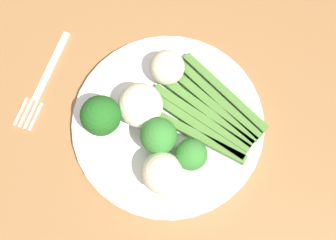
{
  "coord_description": "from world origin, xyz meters",
  "views": [
    {
      "loc": [
        -0.09,
        0.22,
        1.3
      ],
      "look_at": [
        -0.07,
        0.05,
        0.77
      ],
      "focal_mm": 41.97,
      "sensor_mm": 36.0,
      "label": 1
    }
  ],
  "objects_px": {
    "cauliflower_near_fork": "(167,67)",
    "dining_table": "(135,109)",
    "broccoli_back": "(191,155)",
    "asparagus_bundle": "(207,113)",
    "plate": "(168,123)",
    "broccoli_right": "(159,136)",
    "fork": "(44,80)",
    "cauliflower_back_right": "(140,105)",
    "broccoli_front": "(101,116)",
    "cauliflower_edge": "(162,173)"
  },
  "relations": [
    {
      "from": "plate",
      "to": "cauliflower_edge",
      "type": "distance_m",
      "value": 0.09
    },
    {
      "from": "dining_table",
      "to": "fork",
      "type": "height_order",
      "value": "fork"
    },
    {
      "from": "broccoli_back",
      "to": "asparagus_bundle",
      "type": "bearing_deg",
      "value": -102.71
    },
    {
      "from": "broccoli_back",
      "to": "broccoli_front",
      "type": "xyz_separation_m",
      "value": [
        0.13,
        -0.03,
        0.01
      ]
    },
    {
      "from": "cauliflower_near_fork",
      "to": "cauliflower_back_right",
      "type": "height_order",
      "value": "cauliflower_back_right"
    },
    {
      "from": "broccoli_right",
      "to": "cauliflower_edge",
      "type": "relative_size",
      "value": 1.1
    },
    {
      "from": "asparagus_bundle",
      "to": "broccoli_right",
      "type": "height_order",
      "value": "broccoli_right"
    },
    {
      "from": "broccoli_right",
      "to": "broccoli_back",
      "type": "bearing_deg",
      "value": 159.1
    },
    {
      "from": "broccoli_right",
      "to": "broccoli_back",
      "type": "height_order",
      "value": "broccoli_right"
    },
    {
      "from": "plate",
      "to": "broccoli_right",
      "type": "bearing_deg",
      "value": 77.31
    },
    {
      "from": "broccoli_back",
      "to": "cauliflower_near_fork",
      "type": "distance_m",
      "value": 0.13
    },
    {
      "from": "broccoli_back",
      "to": "cauliflower_edge",
      "type": "xyz_separation_m",
      "value": [
        0.03,
        0.03,
        -0.0
      ]
    },
    {
      "from": "broccoli_front",
      "to": "broccoli_right",
      "type": "bearing_deg",
      "value": 168.93
    },
    {
      "from": "broccoli_back",
      "to": "cauliflower_back_right",
      "type": "xyz_separation_m",
      "value": [
        0.08,
        -0.06,
        0.0
      ]
    },
    {
      "from": "asparagus_bundle",
      "to": "broccoli_right",
      "type": "relative_size",
      "value": 2.96
    },
    {
      "from": "asparagus_bundle",
      "to": "broccoli_right",
      "type": "distance_m",
      "value": 0.09
    },
    {
      "from": "broccoli_front",
      "to": "cauliflower_edge",
      "type": "height_order",
      "value": "broccoli_front"
    },
    {
      "from": "broccoli_back",
      "to": "fork",
      "type": "bearing_deg",
      "value": -21.6
    },
    {
      "from": "plate",
      "to": "broccoli_back",
      "type": "relative_size",
      "value": 5.21
    },
    {
      "from": "plate",
      "to": "broccoli_right",
      "type": "relative_size",
      "value": 4.53
    },
    {
      "from": "broccoli_back",
      "to": "fork",
      "type": "xyz_separation_m",
      "value": [
        0.23,
        -0.09,
        -0.04
      ]
    },
    {
      "from": "plate",
      "to": "fork",
      "type": "distance_m",
      "value": 0.2
    },
    {
      "from": "fork",
      "to": "asparagus_bundle",
      "type": "bearing_deg",
      "value": 95.41
    },
    {
      "from": "plate",
      "to": "broccoli_right",
      "type": "height_order",
      "value": "broccoli_right"
    },
    {
      "from": "dining_table",
      "to": "broccoli_right",
      "type": "distance_m",
      "value": 0.19
    },
    {
      "from": "cauliflower_edge",
      "to": "cauliflower_back_right",
      "type": "bearing_deg",
      "value": -64.06
    },
    {
      "from": "broccoli_front",
      "to": "fork",
      "type": "xyz_separation_m",
      "value": [
        0.11,
        -0.06,
        -0.05
      ]
    },
    {
      "from": "broccoli_right",
      "to": "broccoli_back",
      "type": "distance_m",
      "value": 0.05
    },
    {
      "from": "broccoli_front",
      "to": "asparagus_bundle",
      "type": "bearing_deg",
      "value": -165.59
    },
    {
      "from": "plate",
      "to": "cauliflower_near_fork",
      "type": "height_order",
      "value": "cauliflower_near_fork"
    },
    {
      "from": "dining_table",
      "to": "broccoli_front",
      "type": "height_order",
      "value": "broccoli_front"
    },
    {
      "from": "dining_table",
      "to": "asparagus_bundle",
      "type": "relative_size",
      "value": 7.11
    },
    {
      "from": "broccoli_right",
      "to": "cauliflower_back_right",
      "type": "distance_m",
      "value": 0.05
    },
    {
      "from": "cauliflower_near_fork",
      "to": "broccoli_right",
      "type": "bearing_deg",
      "value": 92.25
    },
    {
      "from": "fork",
      "to": "cauliflower_near_fork",
      "type": "bearing_deg",
      "value": 109.92
    },
    {
      "from": "broccoli_right",
      "to": "broccoli_front",
      "type": "height_order",
      "value": "broccoli_front"
    },
    {
      "from": "dining_table",
      "to": "cauliflower_near_fork",
      "type": "relative_size",
      "value": 25.4
    },
    {
      "from": "dining_table",
      "to": "fork",
      "type": "bearing_deg",
      "value": 5.09
    },
    {
      "from": "broccoli_back",
      "to": "cauliflower_edge",
      "type": "distance_m",
      "value": 0.04
    },
    {
      "from": "broccoli_right",
      "to": "cauliflower_near_fork",
      "type": "xyz_separation_m",
      "value": [
        0.0,
        -0.1,
        -0.01
      ]
    },
    {
      "from": "cauliflower_edge",
      "to": "cauliflower_near_fork",
      "type": "bearing_deg",
      "value": -84.34
    },
    {
      "from": "broccoli_front",
      "to": "cauliflower_back_right",
      "type": "height_order",
      "value": "broccoli_front"
    },
    {
      "from": "cauliflower_near_fork",
      "to": "cauliflower_back_right",
      "type": "bearing_deg",
      "value": 66.79
    },
    {
      "from": "broccoli_back",
      "to": "cauliflower_back_right",
      "type": "relative_size",
      "value": 0.85
    },
    {
      "from": "cauliflower_near_fork",
      "to": "dining_table",
      "type": "bearing_deg",
      "value": 18.57
    },
    {
      "from": "fork",
      "to": "cauliflower_edge",
      "type": "bearing_deg",
      "value": 69.29
    },
    {
      "from": "dining_table",
      "to": "broccoli_right",
      "type": "xyz_separation_m",
      "value": [
        -0.06,
        0.09,
        0.15
      ]
    },
    {
      "from": "plate",
      "to": "cauliflower_edge",
      "type": "relative_size",
      "value": 4.98
    },
    {
      "from": "cauliflower_back_right",
      "to": "fork",
      "type": "relative_size",
      "value": 0.37
    },
    {
      "from": "asparagus_bundle",
      "to": "broccoli_back",
      "type": "height_order",
      "value": "broccoli_back"
    }
  ]
}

